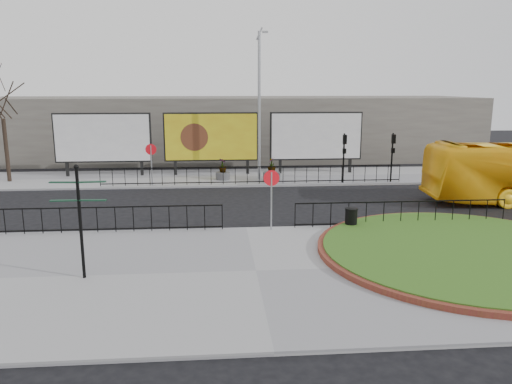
{
  "coord_description": "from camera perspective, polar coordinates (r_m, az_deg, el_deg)",
  "views": [
    {
      "loc": [
        -1.22,
        -20.02,
        5.9
      ],
      "look_at": [
        0.49,
        0.97,
        1.42
      ],
      "focal_mm": 35.0,
      "sensor_mm": 36.0,
      "label": 1
    }
  ],
  "objects": [
    {
      "name": "pavement_far",
      "position": [
        32.57,
        -2.43,
        1.68
      ],
      "size": [
        44.0,
        6.0,
        0.12
      ],
      "primitive_type": "cube",
      "color": "gray",
      "rests_on": "ground"
    },
    {
      "name": "planter_b",
      "position": [
        31.47,
        -3.82,
        2.3
      ],
      "size": [
        0.88,
        0.88,
        1.34
      ],
      "color": "#4C4C4F",
      "rests_on": "pavement_far"
    },
    {
      "name": "litter_bin",
      "position": [
        20.87,
        10.82,
        -3.0
      ],
      "size": [
        0.53,
        0.53,
        0.88
      ],
      "color": "black",
      "rests_on": "pavement_near"
    },
    {
      "name": "building_backdrop",
      "position": [
        42.17,
        -3.0,
        7.38
      ],
      "size": [
        40.0,
        10.0,
        5.0
      ],
      "primitive_type": "cube",
      "color": "slate",
      "rests_on": "ground"
    },
    {
      "name": "billboard_mid",
      "position": [
        33.15,
        -5.14,
        6.26
      ],
      "size": [
        6.2,
        0.31,
        4.1
      ],
      "color": "black",
      "rests_on": "pavement_far"
    },
    {
      "name": "railing_far",
      "position": [
        29.86,
        -0.31,
        1.94
      ],
      "size": [
        18.0,
        0.1,
        1.1
      ],
      "primitive_type": null,
      "color": "black",
      "rests_on": "pavement_far"
    },
    {
      "name": "signal_pole_a",
      "position": [
        30.59,
        10.04,
        4.7
      ],
      "size": [
        0.22,
        0.26,
        3.0
      ],
      "color": "black",
      "rests_on": "pavement_far"
    },
    {
      "name": "pavement_near",
      "position": [
        16.16,
        0.0,
        -9.16
      ],
      "size": [
        30.0,
        10.0,
        0.12
      ],
      "primitive_type": "cube",
      "color": "gray",
      "rests_on": "ground"
    },
    {
      "name": "brick_edge",
      "position": [
        19.1,
        22.92,
        -6.28
      ],
      "size": [
        10.4,
        10.4,
        0.18
      ],
      "primitive_type": "cylinder",
      "color": "maroon",
      "rests_on": "pavement_near"
    },
    {
      "name": "speed_sign_near",
      "position": [
        20.14,
        1.77,
        0.61
      ],
      "size": [
        0.64,
        0.07,
        2.47
      ],
      "color": "gray",
      "rests_on": "pavement_near"
    },
    {
      "name": "ground",
      "position": [
        20.9,
        -1.11,
        -4.37
      ],
      "size": [
        90.0,
        90.0,
        0.0
      ],
      "primitive_type": "plane",
      "color": "black",
      "rests_on": "ground"
    },
    {
      "name": "grass_lawn",
      "position": [
        19.1,
        22.92,
        -6.23
      ],
      "size": [
        10.0,
        10.0,
        0.22
      ],
      "primitive_type": "cylinder",
      "color": "#2C5416",
      "rests_on": "pavement_near"
    },
    {
      "name": "fingerpost_sign",
      "position": [
        15.84,
        -19.53,
        -2.01
      ],
      "size": [
        1.65,
        0.28,
        3.53
      ],
      "rotation": [
        0.0,
        0.0,
        -0.08
      ],
      "color": "black",
      "rests_on": "pavement_near"
    },
    {
      "name": "tree_left",
      "position": [
        34.08,
        -26.87,
        6.9
      ],
      "size": [
        2.0,
        2.0,
        7.0
      ],
      "primitive_type": null,
      "color": "#2D2119",
      "rests_on": "pavement_far"
    },
    {
      "name": "lamp_post",
      "position": [
        31.15,
        0.38,
        10.05
      ],
      "size": [
        0.74,
        0.18,
        9.23
      ],
      "color": "gray",
      "rests_on": "pavement_far"
    },
    {
      "name": "signal_pole_b",
      "position": [
        31.48,
        15.35,
        4.66
      ],
      "size": [
        0.22,
        0.26,
        3.0
      ],
      "color": "black",
      "rests_on": "pavement_far"
    },
    {
      "name": "railing_near_right",
      "position": [
        21.81,
        16.25,
        -2.34
      ],
      "size": [
        9.0,
        0.1,
        1.1
      ],
      "primitive_type": null,
      "color": "black",
      "rests_on": "pavement_near"
    },
    {
      "name": "billboard_left",
      "position": [
        33.94,
        -17.11,
        5.91
      ],
      "size": [
        6.2,
        0.31,
        4.1
      ],
      "color": "black",
      "rests_on": "pavement_far"
    },
    {
      "name": "railing_near_left",
      "position": [
        20.95,
        -17.7,
        -3.01
      ],
      "size": [
        10.0,
        0.1,
        1.1
      ],
      "primitive_type": null,
      "color": "black",
      "rests_on": "pavement_near"
    },
    {
      "name": "planter_c",
      "position": [
        30.82,
        1.79,
        2.13
      ],
      "size": [
        1.07,
        1.07,
        1.49
      ],
      "color": "#4C4C4F",
      "rests_on": "pavement_far"
    },
    {
      "name": "speed_sign_far",
      "position": [
        29.93,
        -11.89,
        4.11
      ],
      "size": [
        0.64,
        0.07,
        2.47
      ],
      "color": "gray",
      "rests_on": "pavement_far"
    },
    {
      "name": "billboard_right",
      "position": [
        33.83,
        6.87,
        6.34
      ],
      "size": [
        6.2,
        0.31,
        4.1
      ],
      "color": "black",
      "rests_on": "pavement_far"
    }
  ]
}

